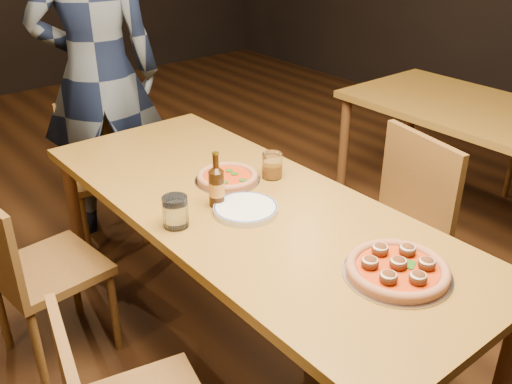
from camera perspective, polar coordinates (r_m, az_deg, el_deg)
ground at (r=2.62m, az=-0.72°, el=-15.73°), size 9.00×9.00×0.00m
table_main at (r=2.22m, az=-0.82°, el=-2.80°), size 0.80×2.00×0.75m
chair_main_sw at (r=2.52m, az=-19.99°, el=-7.10°), size 0.44×0.44×0.86m
chair_main_e at (r=2.53m, az=11.85°, el=-4.60°), size 0.53×0.53×0.96m
chair_end at (r=3.32m, az=-14.96°, el=1.83°), size 0.46×0.46×0.83m
pizza_meatball at (r=1.83m, az=13.98°, el=-7.44°), size 0.34×0.34×0.06m
pizza_margherita at (r=2.35m, az=-2.87°, el=1.50°), size 0.27×0.27×0.04m
plate_stack at (r=2.12m, az=-1.05°, el=-1.72°), size 0.24×0.24×0.02m
beer_bottle at (r=2.14m, az=-3.97°, el=0.46°), size 0.06×0.06×0.21m
water_glass at (r=2.03m, az=-8.06°, el=-1.96°), size 0.09×0.09×0.11m
amber_glass at (r=2.37m, az=1.62°, el=2.66°), size 0.08×0.08×0.11m
diner at (r=3.27m, az=-15.52°, el=11.18°), size 0.80×0.68×1.87m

